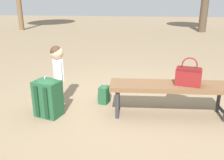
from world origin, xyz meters
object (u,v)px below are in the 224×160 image
at_px(handbag, 188,76).
at_px(backpack_small, 104,94).
at_px(park_bench, 170,88).
at_px(backpack_large, 48,96).
at_px(child_standing, 58,67).

distance_m(handbag, backpack_small, 1.26).
distance_m(park_bench, backpack_small, 1.01).
bearing_deg(backpack_small, handbag, 166.37).
height_order(park_bench, backpack_large, backpack_large).
bearing_deg(park_bench, child_standing, -4.14).
relative_size(park_bench, child_standing, 1.81).
bearing_deg(backpack_large, backpack_small, -142.99).
bearing_deg(child_standing, backpack_large, 84.20).
height_order(handbag, child_standing, child_standing).
distance_m(child_standing, backpack_large, 0.47).
distance_m(backpack_large, backpack_small, 0.86).
bearing_deg(child_standing, backpack_small, -165.60).
height_order(child_standing, backpack_large, child_standing).
distance_m(handbag, backpack_large, 1.87).
bearing_deg(backpack_small, child_standing, 14.40).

